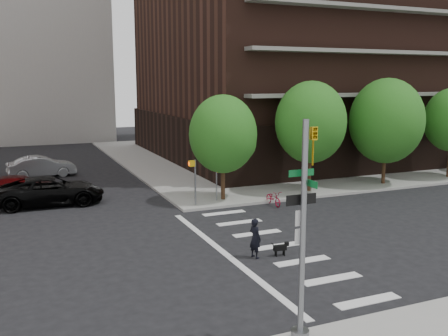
# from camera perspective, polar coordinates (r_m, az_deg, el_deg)

# --- Properties ---
(ground) EXTENTS (120.00, 120.00, 0.00)m
(ground) POSITION_cam_1_polar(r_m,az_deg,el_deg) (20.88, -1.15, -9.96)
(ground) COLOR black
(ground) RESTS_ON ground
(sidewalk_ne) EXTENTS (39.00, 33.00, 0.15)m
(sidewalk_ne) POSITION_cam_1_polar(r_m,az_deg,el_deg) (50.64, 10.54, 1.75)
(sidewalk_ne) COLOR gray
(sidewalk_ne) RESTS_ON ground
(crosswalk) EXTENTS (3.85, 13.00, 0.01)m
(crosswalk) POSITION_cam_1_polar(r_m,az_deg,el_deg) (21.75, 4.32, -9.15)
(crosswalk) COLOR silver
(crosswalk) RESTS_ON ground
(tree_a) EXTENTS (4.00, 4.00, 5.90)m
(tree_a) POSITION_cam_1_polar(r_m,az_deg,el_deg) (29.19, -0.11, 3.90)
(tree_a) COLOR #301E11
(tree_a) RESTS_ON sidewalk_ne
(tree_b) EXTENTS (4.50, 4.50, 6.65)m
(tree_b) POSITION_cam_1_polar(r_m,az_deg,el_deg) (31.95, 9.89, 5.17)
(tree_b) COLOR #301E11
(tree_b) RESTS_ON sidewalk_ne
(tree_c) EXTENTS (5.00, 5.00, 6.80)m
(tree_c) POSITION_cam_1_polar(r_m,az_deg,el_deg) (35.57, 18.07, 5.14)
(tree_c) COLOR #301E11
(tree_c) RESTS_ON sidewalk_ne
(traffic_signal) EXTENTS (0.90, 0.75, 6.00)m
(traffic_signal) POSITION_cam_1_polar(r_m,az_deg,el_deg) (13.47, 9.04, -9.26)
(traffic_signal) COLOR slate
(traffic_signal) RESTS_ON sidewalk_s
(pedestrian_signal) EXTENTS (2.18, 0.67, 2.60)m
(pedestrian_signal) POSITION_cam_1_polar(r_m,az_deg,el_deg) (28.36, -2.79, -0.77)
(pedestrian_signal) COLOR slate
(pedestrian_signal) RESTS_ON sidewalk_ne
(parked_car_black) EXTENTS (3.01, 6.08, 1.66)m
(parked_car_black) POSITION_cam_1_polar(r_m,az_deg,el_deg) (30.56, -19.16, -2.49)
(parked_car_black) COLOR black
(parked_car_black) RESTS_ON ground
(parked_car_maroon) EXTENTS (2.16, 4.92, 1.41)m
(parked_car_maroon) POSITION_cam_1_polar(r_m,az_deg,el_deg) (32.95, -22.20, -2.03)
(parked_car_maroon) COLOR #390304
(parked_car_maroon) RESTS_ON ground
(parked_car_silver) EXTENTS (2.15, 5.00, 1.60)m
(parked_car_silver) POSITION_cam_1_polar(r_m,az_deg,el_deg) (39.64, -20.12, 0.15)
(parked_car_silver) COLOR #95989C
(parked_car_silver) RESTS_ON ground
(scooter) EXTENTS (0.57, 1.64, 0.86)m
(scooter) POSITION_cam_1_polar(r_m,az_deg,el_deg) (29.02, 5.67, -3.43)
(scooter) COLOR #9F0928
(scooter) RESTS_ON ground
(dog_walker) EXTENTS (0.68, 0.54, 1.64)m
(dog_walker) POSITION_cam_1_polar(r_m,az_deg,el_deg) (20.41, 3.57, -8.01)
(dog_walker) COLOR black
(dog_walker) RESTS_ON ground
(dog) EXTENTS (0.67, 0.23, 0.56)m
(dog) POSITION_cam_1_polar(r_m,az_deg,el_deg) (20.86, 6.51, -9.02)
(dog) COLOR black
(dog) RESTS_ON ground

